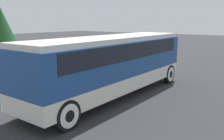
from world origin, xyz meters
TOP-DOWN VIEW (x-y plane):
  - ground_plane at (0.00, 0.00)m, footprint 120.00×120.00m
  - tour_bus at (0.10, 0.00)m, footprint 10.55×2.62m
  - parked_car_near at (-3.28, 4.77)m, footprint 4.16×1.86m
  - parked_car_far at (1.96, 9.08)m, footprint 4.75×1.98m
  - tree_left at (5.61, 20.03)m, footprint 3.28×3.28m

SIDE VIEW (x-z plane):
  - ground_plane at x=0.00m, z-range 0.00..0.00m
  - parked_car_far at x=1.96m, z-range 0.01..1.35m
  - parked_car_near at x=-3.28m, z-range 0.00..1.39m
  - tour_bus at x=0.10m, z-range 0.32..3.36m
  - tree_left at x=5.61m, z-range 0.76..6.53m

